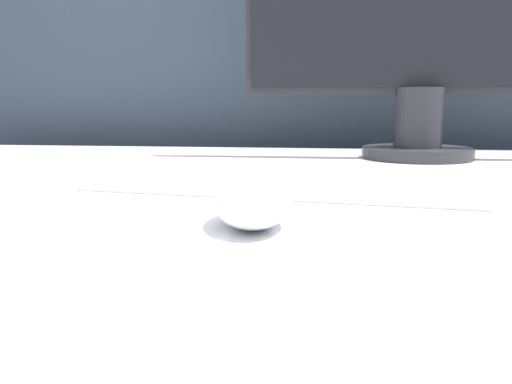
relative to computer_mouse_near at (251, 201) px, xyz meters
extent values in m
cube|color=#333D4C|center=(0.01, 0.85, -0.12)|extent=(5.00, 0.03, 1.34)
ellipsoid|color=white|center=(0.00, 0.00, 0.00)|extent=(0.08, 0.11, 0.04)
cube|color=silver|center=(0.01, 0.16, -0.01)|extent=(0.45, 0.17, 0.02)
cube|color=silver|center=(0.01, 0.16, 0.00)|extent=(0.42, 0.16, 0.01)
cylinder|color=#28282D|center=(0.23, 0.54, -0.01)|extent=(0.19, 0.19, 0.02)
cylinder|color=#28282D|center=(0.23, 0.54, 0.05)|extent=(0.08, 0.08, 0.11)
camera|label=1|loc=(0.05, -0.39, 0.08)|focal=35.00mm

